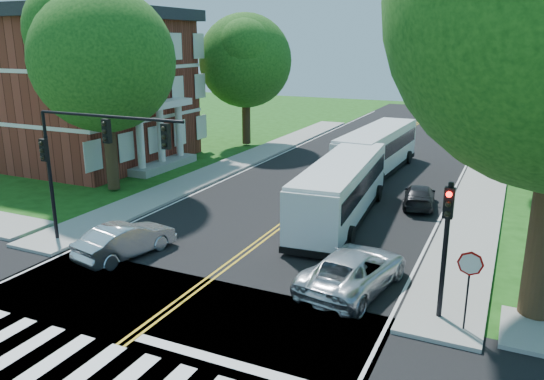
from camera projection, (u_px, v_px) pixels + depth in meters
The scene contains 21 objects.
ground at pixel (96, 365), 14.58m from camera, with size 140.00×140.00×0.00m, color #1B4611.
road at pixel (320, 197), 30.28m from camera, with size 14.00×96.00×0.01m, color black.
cross_road at pixel (96, 364), 14.57m from camera, with size 60.00×12.00×0.01m, color black.
center_line at pixel (341, 180), 33.77m from camera, with size 0.36×70.00×0.01m, color gold.
edge_line_w at pixel (247, 170), 36.53m from camera, with size 0.12×70.00×0.01m, color silver.
edge_line_e at pixel (453, 193), 31.01m from camera, with size 0.12×70.00×0.01m, color silver.
crosswalk at pixel (82, 374), 14.13m from camera, with size 12.60×3.00×0.01m, color silver.
stop_bar at pixel (235, 365), 14.55m from camera, with size 6.60×0.40×0.01m, color silver.
sidewalk_nw at pixel (248, 158), 39.74m from camera, with size 2.60×40.00×0.15m, color gray.
sidewalk_ne at pixel (484, 183), 33.00m from camera, with size 2.60×40.00×0.15m, color gray.
tree_west_near at pixel (103, 61), 29.42m from camera, with size 8.00×8.00×11.40m.
tree_west_far at pixel (245, 61), 43.32m from camera, with size 7.60×7.60×10.67m.
brick_building at pixel (53, 85), 39.47m from camera, with size 20.00×13.00×10.80m.
signal_nw at pixel (87, 149), 21.37m from camera, with size 7.15×0.46×5.66m.
signal_ne at pixel (446, 233), 16.06m from camera, with size 0.30×0.46×4.40m.
stop_sign at pixel (470, 272), 15.58m from camera, with size 0.76×0.08×2.53m.
bus_lead at pixel (341, 189), 26.08m from camera, with size 3.39×11.50×2.93m.
bus_follow at pixel (377, 150), 35.32m from camera, with size 3.14×11.64×2.99m.
hatchback at pixel (126, 240), 21.72m from camera, with size 1.49×4.28×1.41m, color silver.
suv at pixel (354, 270), 18.85m from camera, with size 2.41×5.24×1.46m, color silver.
dark_sedan at pixel (419, 196), 28.35m from camera, with size 1.61×3.95×1.15m, color black.
Camera 1 is at (9.78, -9.48, 8.59)m, focal length 35.00 mm.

